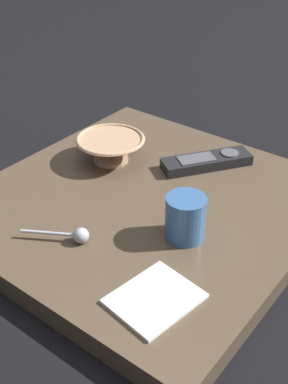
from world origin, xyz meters
TOP-DOWN VIEW (x-y plane):
  - ground_plane at (0.00, 0.00)m, footprint 6.00×6.00m
  - table at (0.00, 0.00)m, footprint 0.63×0.64m
  - cereal_bowl at (-0.15, 0.07)m, footprint 0.15×0.15m
  - coffee_mug at (0.13, -0.05)m, footprint 0.07×0.07m
  - teaspoon at (-0.01, -0.18)m, footprint 0.11×0.07m
  - tv_remote_near at (0.03, 0.18)m, footprint 0.16×0.19m
  - folded_napkin at (0.18, -0.21)m, footprint 0.13×0.14m

SIDE VIEW (x-z plane):
  - ground_plane at x=0.00m, z-range 0.00..0.00m
  - table at x=0.00m, z-range 0.00..0.04m
  - folded_napkin at x=0.18m, z-range 0.04..0.05m
  - tv_remote_near at x=0.03m, z-range 0.04..0.07m
  - teaspoon at x=-0.01m, z-range 0.04..0.07m
  - cereal_bowl at x=-0.15m, z-range 0.05..0.10m
  - coffee_mug at x=0.13m, z-range 0.04..0.12m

